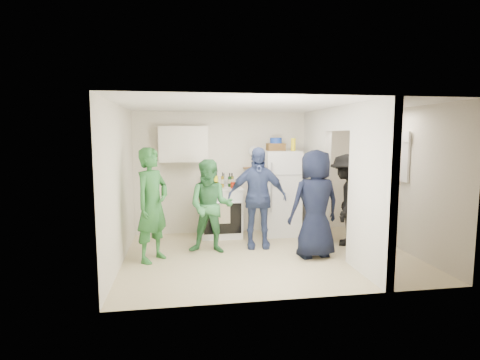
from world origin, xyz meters
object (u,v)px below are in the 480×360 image
stove (221,212)px  wicker_basket (276,147)px  person_green_center (211,206)px  fridge (281,193)px  blue_bowl (276,141)px  person_green_left (152,205)px  person_denim (257,198)px  person_nook (346,200)px  person_navy (315,204)px  yellow_cup_stack_top (293,145)px

stove → wicker_basket: wicker_basket is taller
person_green_center → wicker_basket: bearing=50.1°
fridge → blue_bowl: bearing=153.4°
person_green_left → person_denim: bearing=-38.5°
person_green_center → person_denim: size_ratio=0.89×
person_nook → stove: bearing=-87.0°
person_navy → person_nook: size_ratio=1.07×
blue_bowl → person_nook: size_ratio=0.14×
stove → person_navy: bearing=-47.5°
wicker_basket → yellow_cup_stack_top: yellow_cup_stack_top is taller
wicker_basket → person_denim: size_ratio=0.19×
yellow_cup_stack_top → person_nook: bearing=-45.6°
stove → fridge: 1.28m
person_nook → person_denim: bearing=-67.4°
stove → blue_bowl: (1.13, 0.02, 1.42)m
stove → yellow_cup_stack_top: 1.98m
stove → person_green_center: 1.12m
fridge → person_nook: fridge is taller
wicker_basket → person_navy: bearing=-79.7°
person_green_left → person_denim: (1.81, 0.48, -0.01)m
wicker_basket → blue_bowl: size_ratio=1.46×
yellow_cup_stack_top → person_nook: yellow_cup_stack_top is taller
person_denim → person_nook: 1.65m
fridge → person_green_left: person_green_left is taller
stove → blue_bowl: bearing=1.0°
person_nook → person_green_left: bearing=-58.0°
blue_bowl → person_denim: (-0.55, -0.86, -1.01)m
stove → person_navy: person_navy is taller
stove → person_denim: size_ratio=0.55×
fridge → stove: bearing=178.6°
wicker_basket → blue_bowl: bearing=0.0°
blue_bowl → yellow_cup_stack_top: 0.36m
fridge → person_nook: size_ratio=1.02×
yellow_cup_stack_top → fridge: bearing=155.6°
person_green_left → blue_bowl: bearing=-23.9°
yellow_cup_stack_top → person_green_left: size_ratio=0.14×
blue_bowl → person_green_center: blue_bowl is taller
yellow_cup_stack_top → person_nook: 1.49m
person_green_left → person_green_center: 1.00m
stove → yellow_cup_stack_top: size_ratio=3.99×
stove → fridge: (1.23, -0.03, 0.36)m
fridge → person_denim: (-0.65, -0.81, 0.05)m
person_green_left → person_navy: person_green_left is taller
stove → yellow_cup_stack_top: (1.45, -0.13, 1.34)m
person_green_center → yellow_cup_stack_top: bearing=40.9°
person_denim → person_green_center: bearing=-162.4°
stove → person_green_left: size_ratio=0.54×
fridge → person_navy: bearing=-83.1°
stove → person_navy: size_ratio=0.56×
wicker_basket → person_nook: wicker_basket is taller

